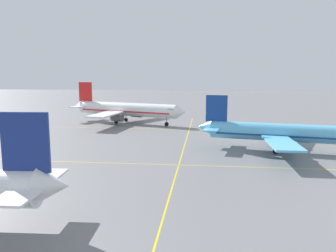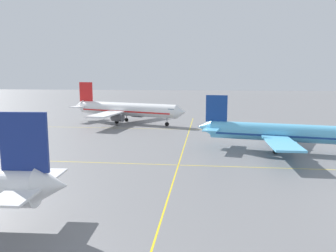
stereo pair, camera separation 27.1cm
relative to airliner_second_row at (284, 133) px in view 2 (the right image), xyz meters
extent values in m
cone|color=white|center=(-29.14, -36.26, 0.67)|extent=(3.21, 3.58, 3.44)
cube|color=navy|center=(-31.61, -36.38, 4.77)|extent=(4.59, 0.56, 5.72)
cube|color=white|center=(-31.27, -33.50, 0.67)|extent=(3.28, 5.09, 0.23)
cube|color=white|center=(-31.00, -39.21, 0.67)|extent=(3.28, 5.09, 0.23)
cylinder|color=#5BB7E5|center=(0.47, -0.10, 0.06)|extent=(28.82, 9.06, 3.41)
cone|color=#5BB7E5|center=(-15.01, 3.05, 0.42)|extent=(3.46, 3.75, 3.24)
cube|color=navy|center=(-12.72, 2.58, 4.28)|extent=(4.29, 1.17, 5.38)
cube|color=#5BB7E5|center=(-13.70, 0.03, 0.42)|extent=(3.74, 5.14, 0.22)
cube|color=#5BB7E5|center=(-12.62, 5.31, 0.42)|extent=(3.74, 5.14, 0.22)
cube|color=#5BB7E5|center=(-1.93, -7.39, -0.47)|extent=(4.79, 13.50, 0.36)
cube|color=#5BB7E5|center=(1.11, 7.56, -0.47)|extent=(9.64, 14.20, 0.36)
cylinder|color=#5BB7E5|center=(-0.28, -4.70, -1.64)|extent=(3.37, 2.45, 1.88)
cylinder|color=#5BB7E5|center=(1.58, 4.44, -1.64)|extent=(3.37, 2.45, 1.88)
cube|color=navy|center=(0.47, -0.10, -0.36)|extent=(26.58, 8.63, 0.32)
cylinder|color=#99999E|center=(-1.75, -2.02, -2.13)|extent=(0.25, 0.25, 1.48)
cylinder|color=black|center=(-1.75, -2.02, -3.12)|extent=(1.05, 0.59, 0.99)
cylinder|color=#99999E|center=(-0.82, 2.55, -2.13)|extent=(0.25, 0.25, 1.48)
cylinder|color=black|center=(-0.82, 2.55, -3.12)|extent=(1.05, 0.59, 0.99)
cylinder|color=white|center=(-38.65, 34.18, 0.64)|extent=(32.63, 14.89, 3.95)
cone|color=white|center=(-21.73, 28.13, 0.64)|extent=(3.84, 4.55, 3.87)
cone|color=white|center=(-55.87, 40.32, 1.06)|extent=(4.39, 4.65, 3.75)
cube|color=red|center=(-53.32, 39.41, 5.52)|extent=(4.82, 2.03, 6.23)
cube|color=white|center=(-54.86, 36.65, 1.06)|extent=(4.95, 6.20, 0.25)
cube|color=white|center=(-52.76, 42.52, 1.06)|extent=(4.95, 6.20, 0.25)
cube|color=white|center=(-42.60, 26.21, 0.02)|extent=(7.43, 16.16, 0.42)
cube|color=white|center=(-36.66, 42.84, 0.02)|extent=(12.77, 16.10, 0.42)
cylinder|color=#4C4C51|center=(-40.27, 29.02, -1.33)|extent=(4.06, 3.24, 2.18)
cylinder|color=#4C4C51|center=(-36.64, 39.19, -1.33)|extent=(4.06, 3.24, 2.18)
cube|color=#385166|center=(-23.98, 28.94, 1.21)|extent=(2.98, 4.05, 0.73)
cube|color=red|center=(-38.65, 34.18, 0.15)|extent=(30.14, 14.03, 0.37)
cylinder|color=#99999E|center=(-25.94, 29.64, -1.90)|extent=(0.29, 0.29, 1.71)
cylinder|color=black|center=(-25.94, 29.64, -3.04)|extent=(1.23, 0.82, 1.14)
cylinder|color=#99999E|center=(-41.52, 32.33, -1.90)|extent=(0.29, 0.29, 1.71)
cylinder|color=black|center=(-41.52, 32.33, -3.04)|extent=(1.23, 0.82, 1.14)
cylinder|color=#99999E|center=(-39.70, 37.42, -1.90)|extent=(0.29, 0.29, 1.71)
cylinder|color=black|center=(-39.70, 37.42, -3.04)|extent=(1.23, 0.82, 1.14)
cube|color=yellow|center=(-19.16, -12.09, -3.61)|extent=(152.33, 0.20, 0.01)
cube|color=yellow|center=(-19.16, 24.41, -3.61)|extent=(152.33, 0.20, 0.01)
cube|color=yellow|center=(-19.16, -12.09, -3.61)|extent=(0.20, 120.45, 0.01)
camera|label=1|loc=(-15.06, -65.38, 11.03)|focal=35.96mm
camera|label=2|loc=(-14.79, -65.35, 11.03)|focal=35.96mm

